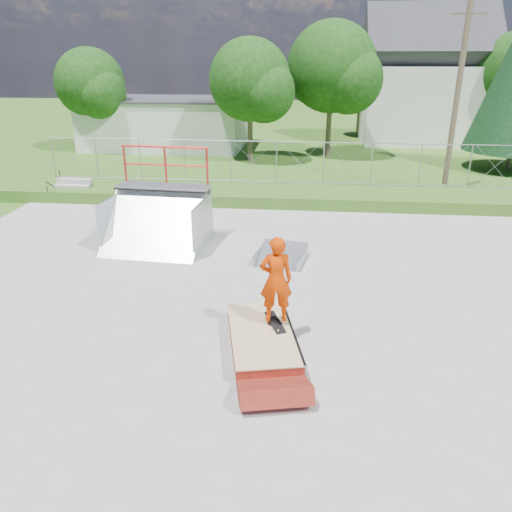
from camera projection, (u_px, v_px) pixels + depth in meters
The scene contains 17 objects.
ground at pixel (248, 305), 12.17m from camera, with size 120.00×120.00×0.00m, color #3B631C.
concrete_pad at pixel (248, 304), 12.16m from camera, with size 20.00×16.00×0.04m, color gray.
grass_berm at pixel (274, 195), 20.84m from camera, with size 24.00×3.00×0.50m, color #3B631C.
grind_box at pixel (262, 339), 10.31m from camera, with size 1.82×2.87×0.39m.
quarter_pipe at pixel (154, 202), 15.22m from camera, with size 2.99×2.53×2.99m, color #95999D, non-canonical shape.
flat_bank_ramp at pixel (281, 256), 14.58m from camera, with size 1.35×1.44×0.41m, color #95999D, non-canonical shape.
skateboard at pixel (275, 323), 10.47m from camera, with size 0.22×0.80×0.02m, color black.
skater at pixel (276, 283), 10.12m from camera, with size 0.67×0.44×1.85m, color #D73401.
concrete_stairs at pixel (71, 191), 20.86m from camera, with size 1.50×1.60×0.80m, color gray, non-canonical shape.
chain_link_fence at pixel (276, 162), 21.33m from camera, with size 20.00×0.06×1.80m, color #92949A, non-canonical shape.
utility_building_flat at pixel (166, 124), 32.67m from camera, with size 10.00×6.00×3.00m, color silver.
gable_house at pixel (424, 84), 33.86m from camera, with size 8.40×6.08×8.94m.
utility_pole at pixel (457, 98), 21.03m from camera, with size 0.24×0.24×8.00m, color brown.
tree_left_near at pixel (254, 83), 27.21m from camera, with size 4.76×4.48×6.65m.
tree_center at pixel (337, 71), 28.37m from camera, with size 5.44×5.12×7.60m.
tree_left_far at pixel (93, 86), 30.14m from camera, with size 4.42×4.16×6.18m.
tree_back_mid at pixel (364, 86), 36.02m from camera, with size 4.08×3.84×5.70m.
Camera 1 is at (1.32, -10.76, 5.65)m, focal length 35.00 mm.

